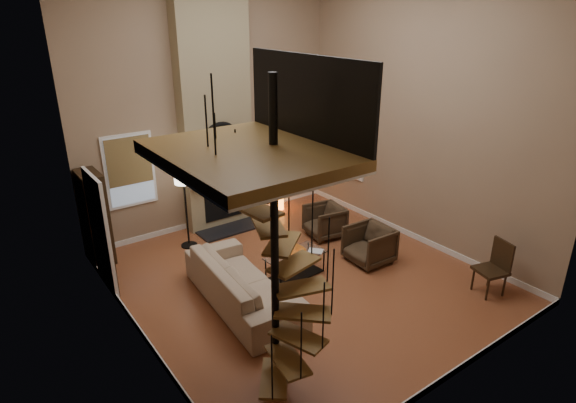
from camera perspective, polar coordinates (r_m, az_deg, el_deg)
ground at (r=8.97m, az=1.52°, el=-9.13°), size 6.00×6.50×0.01m
back_wall at (r=10.61m, az=-9.28°, el=11.51°), size 6.00×0.02×5.50m
front_wall at (r=5.80m, az=21.74°, el=1.41°), size 6.00×0.02×5.50m
left_wall at (r=6.58m, az=-19.51°, el=4.07°), size 0.02×6.50×5.50m
right_wall at (r=9.98m, az=15.72°, el=10.34°), size 0.02×6.50×5.50m
baseboard_back at (r=11.39m, az=-8.44°, el=-1.91°), size 6.00×0.02×0.12m
baseboard_front at (r=7.15m, az=18.49°, el=-19.18°), size 6.00×0.02×0.12m
baseboard_left at (r=7.79m, az=-16.87°, el=-15.05°), size 0.02×6.50×0.12m
baseboard_right at (r=10.81m, az=14.24°, el=-3.73°), size 0.02×6.50×0.12m
chimney_breast at (r=10.44m, az=-8.79°, el=11.38°), size 1.60×0.38×5.50m
hearth at (r=10.86m, az=-6.76°, el=-3.27°), size 1.50×0.60×0.04m
firebox at (r=10.89m, az=-7.64°, el=-0.21°), size 0.95×0.02×0.72m
mantel at (r=10.61m, az=-7.59°, el=2.65°), size 1.70×0.18×0.06m
mirror_frame at (r=10.42m, az=-7.97°, el=6.89°), size 0.94×0.10×0.94m
mirror_disc at (r=10.43m, az=-8.00°, el=6.90°), size 0.80×0.01×0.80m
vase_left at (r=10.36m, az=-10.40°, el=2.90°), size 0.24×0.24×0.25m
vase_right at (r=10.88m, az=-4.96°, el=4.01°), size 0.20×0.20×0.21m
window_back at (r=10.16m, az=-18.37°, el=3.63°), size 1.02×0.06×1.52m
window_right at (r=11.53m, az=7.34°, el=6.74°), size 0.06×1.02×1.52m
entry_door at (r=8.82m, az=-21.40°, el=-3.59°), size 0.10×1.05×2.16m
loft at (r=5.22m, az=-3.98°, el=6.39°), size 1.70×2.20×1.09m
spiral_stair at (r=5.91m, az=-1.49°, el=-6.84°), size 1.47×1.47×4.06m
hutch at (r=9.82m, az=-22.06°, el=-1.73°), size 0.38×0.80×1.78m
sofa at (r=8.11m, az=-5.58°, el=-9.63°), size 1.25×2.73×0.78m
armchair_near at (r=10.43m, az=4.73°, el=-2.28°), size 0.87×0.86×0.69m
armchair_far at (r=9.54m, az=10.01°, el=-5.01°), size 0.85×0.83×0.74m
coffee_table at (r=8.89m, az=0.87°, el=-7.29°), size 1.16×0.63×0.44m
bowl at (r=8.82m, az=0.69°, el=-5.95°), size 0.40×0.40×0.10m
book at (r=8.89m, az=3.28°, el=-6.01°), size 0.33×0.34×0.03m
floor_lamp at (r=9.75m, az=-12.33°, el=2.22°), size 0.37×0.37×1.70m
accent_lamp at (r=11.79m, az=-0.85°, el=0.19°), size 0.14×0.14×0.49m
side_chair at (r=9.04m, az=23.51°, el=-7.02°), size 0.58×0.58×1.00m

